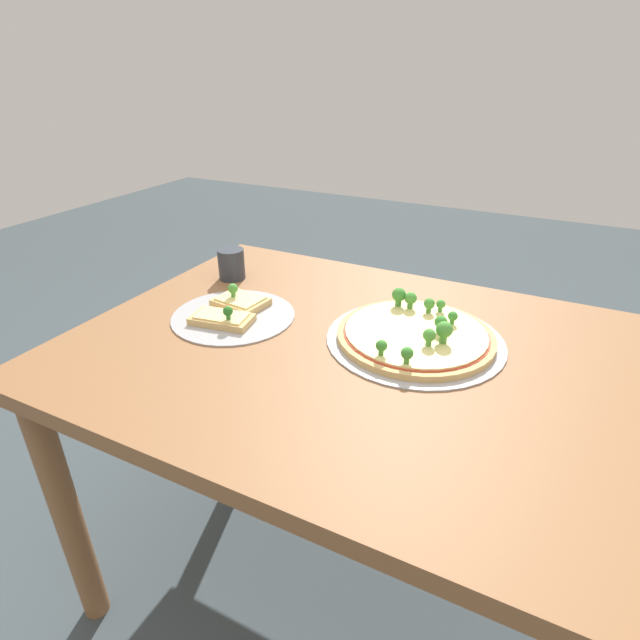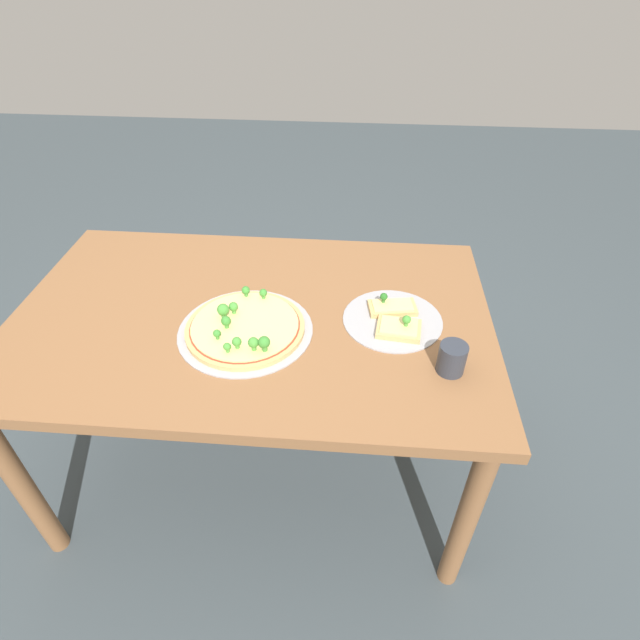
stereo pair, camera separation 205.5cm
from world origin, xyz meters
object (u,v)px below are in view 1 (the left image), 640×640
(dining_table, at_px, (400,393))
(drinking_cup, at_px, (231,264))
(pizza_tray_slice, at_px, (233,312))
(pizza_tray_whole, at_px, (416,335))

(dining_table, bearing_deg, drinking_cup, 160.90)
(drinking_cup, bearing_deg, pizza_tray_slice, -54.28)
(pizza_tray_slice, bearing_deg, dining_table, -0.47)
(pizza_tray_slice, height_order, drinking_cup, drinking_cup)
(dining_table, relative_size, pizza_tray_slice, 4.88)
(drinking_cup, bearing_deg, pizza_tray_whole, -11.14)
(pizza_tray_slice, bearing_deg, pizza_tray_whole, 10.71)
(dining_table, relative_size, drinking_cup, 16.89)
(pizza_tray_whole, height_order, pizza_tray_slice, pizza_tray_whole)
(dining_table, height_order, drinking_cup, drinking_cup)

